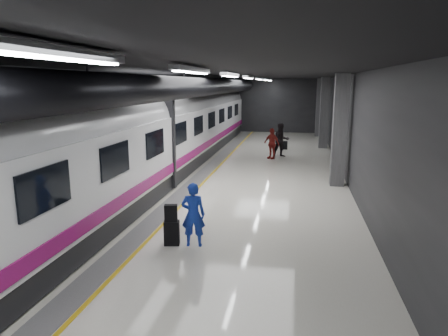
{
  "coord_description": "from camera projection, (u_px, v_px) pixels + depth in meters",
  "views": [
    {
      "loc": [
        2.87,
        -14.56,
        4.1
      ],
      "look_at": [
        0.44,
        -1.33,
        1.25
      ],
      "focal_mm": 32.0,
      "sensor_mm": 36.0,
      "label": 1
    }
  ],
  "objects": [
    {
      "name": "ground",
      "position": [
        219.0,
        192.0,
        15.37
      ],
      "size": [
        40.0,
        40.0,
        0.0
      ],
      "primitive_type": "plane",
      "color": "silver",
      "rests_on": "ground"
    },
    {
      "name": "suitcase_main",
      "position": [
        172.0,
        233.0,
        10.32
      ],
      "size": [
        0.44,
        0.32,
        0.64
      ],
      "primitive_type": "cube",
      "rotation": [
        0.0,
        0.0,
        0.2
      ],
      "color": "black",
      "rests_on": "ground"
    },
    {
      "name": "traveler_far_b",
      "position": [
        272.0,
        143.0,
        22.12
      ],
      "size": [
        1.06,
        0.91,
        1.7
      ],
      "primitive_type": "imported",
      "rotation": [
        0.0,
        0.0,
        -0.6
      ],
      "color": "maroon",
      "rests_on": "ground"
    },
    {
      "name": "traveler_far_a",
      "position": [
        281.0,
        140.0,
        22.65
      ],
      "size": [
        1.13,
        1.02,
        1.92
      ],
      "primitive_type": "imported",
      "rotation": [
        0.0,
        0.0,
        0.37
      ],
      "color": "black",
      "rests_on": "ground"
    },
    {
      "name": "suitcase_far",
      "position": [
        285.0,
        145.0,
        25.38
      ],
      "size": [
        0.36,
        0.24,
        0.53
      ],
      "primitive_type": "cube",
      "rotation": [
        0.0,
        0.0,
        0.01
      ],
      "color": "black",
      "rests_on": "ground"
    },
    {
      "name": "traveler_main",
      "position": [
        193.0,
        215.0,
        10.15
      ],
      "size": [
        0.66,
        0.48,
        1.68
      ],
      "primitive_type": "imported",
      "rotation": [
        0.0,
        0.0,
        3.28
      ],
      "color": "#1A27C3",
      "rests_on": "ground"
    },
    {
      "name": "platform_hall",
      "position": [
        216.0,
        98.0,
        15.61
      ],
      "size": [
        10.02,
        40.02,
        4.51
      ],
      "color": "black",
      "rests_on": "ground"
    },
    {
      "name": "train",
      "position": [
        137.0,
        137.0,
        15.52
      ],
      "size": [
        3.05,
        38.0,
        4.05
      ],
      "color": "black",
      "rests_on": "ground"
    },
    {
      "name": "shoulder_bag",
      "position": [
        171.0,
        213.0,
        10.21
      ],
      "size": [
        0.36,
        0.24,
        0.44
      ],
      "primitive_type": "cube",
      "rotation": [
        0.0,
        0.0,
        0.22
      ],
      "color": "black",
      "rests_on": "suitcase_main"
    }
  ]
}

